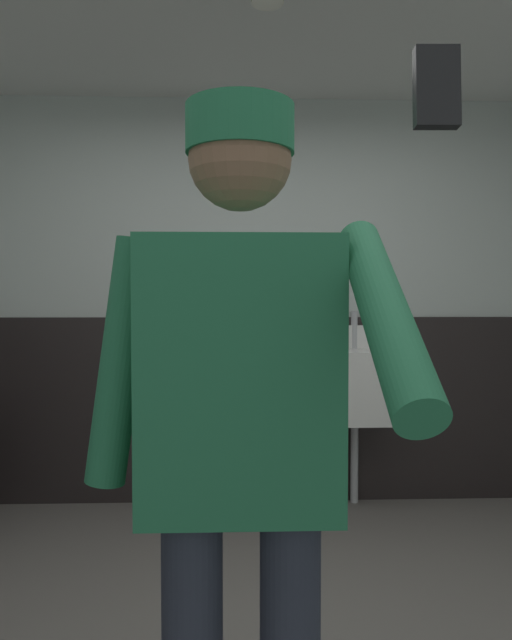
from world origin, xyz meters
The scene contains 8 objects.
wall_back centered at (0.00, 1.97, 1.30)m, with size 4.58×0.12×2.61m, color silver.
wainscot_band_back centered at (0.00, 1.90, 0.60)m, with size 3.98×0.03×1.20m, color black.
urinal_left centered at (-0.10, 1.75, 0.78)m, with size 0.40×0.34×1.24m.
urinal_middle centered at (0.65, 1.75, 0.78)m, with size 0.40×0.34×1.24m.
privacy_divider_panel centered at (0.27, 1.68, 0.95)m, with size 0.04×0.40×0.90m, color #4C4C51.
person centered at (-0.11, -0.54, 1.04)m, with size 0.66×0.60×1.75m.
cell_phone centered at (0.15, -1.04, 1.60)m, with size 0.06×0.02×0.11m, color black.
soap_dispenser centered at (-0.15, 1.87, 1.38)m, with size 0.10×0.07×0.18m, color silver.
Camera 1 is at (-0.12, -1.81, 1.32)m, focal length 32.22 mm.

